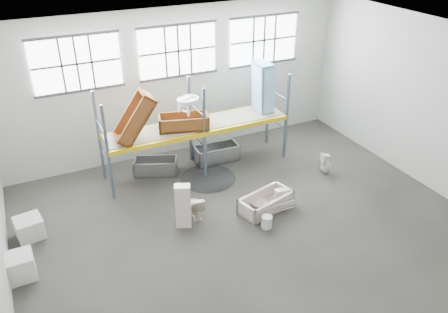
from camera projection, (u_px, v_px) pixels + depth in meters
floor at (248, 226)px, 12.41m from camera, size 12.00×10.00×0.10m
ceiling at (253, 42)px, 9.94m from camera, size 12.00×10.00×0.10m
wall_back at (178, 82)px, 15.16m from camera, size 12.00×0.10×5.00m
wall_front at (401, 274)px, 7.19m from camera, size 12.00×0.10×5.00m
wall_right at (427, 104)px, 13.47m from camera, size 0.10×10.00×5.00m
window_left at (77, 64)px, 13.33m from camera, size 2.60×0.04×1.60m
window_mid at (178, 51)px, 14.54m from camera, size 2.60×0.04×1.60m
window_right at (264, 40)px, 15.76m from camera, size 2.60×0.04×1.60m
rack_upright_la at (108, 154)px, 12.81m from camera, size 0.08×0.08×3.00m
rack_upright_lb at (99, 137)px, 13.75m from camera, size 0.08×0.08×3.00m
rack_upright_ma at (204, 134)px, 13.95m from camera, size 0.08×0.08×3.00m
rack_upright_mb at (190, 120)px, 14.89m from camera, size 0.08×0.08×3.00m
rack_upright_ra at (286, 117)px, 15.08m from camera, size 0.08×0.08×3.00m
rack_upright_rb at (268, 105)px, 16.03m from camera, size 0.08×0.08×3.00m
rack_beam_front at (204, 134)px, 13.95m from camera, size 6.00×0.10×0.14m
rack_beam_back at (190, 120)px, 14.89m from camera, size 6.00×0.10×0.14m
shelf_deck at (197, 124)px, 14.38m from camera, size 5.90×1.10×0.03m
wet_patch at (208, 178)px, 14.51m from camera, size 1.80×1.80×0.00m
bathtub_beige at (266, 202)px, 12.91m from camera, size 1.73×1.13×0.47m
cistern_spare at (281, 195)px, 13.16m from camera, size 0.43×0.26×0.39m
sink_in_tub at (258, 204)px, 12.98m from camera, size 0.52×0.52×0.16m
toilet_beige at (196, 206)px, 12.57m from camera, size 0.45×0.70×0.67m
cistern_tall at (183, 206)px, 12.05m from camera, size 0.49×0.41×1.28m
toilet_white at (326, 163)px, 14.63m from camera, size 0.40×0.39×0.73m
steel_tub_left at (156, 166)px, 14.69m from camera, size 1.53×1.14×0.51m
steel_tub_right at (217, 153)px, 15.44m from camera, size 1.53×0.78×0.55m
rust_tub_flat at (184, 122)px, 13.98m from camera, size 1.69×1.13×0.44m
rust_tub_tilted at (135, 118)px, 13.07m from camera, size 1.34×0.83×1.58m
sink_on_shelf at (189, 116)px, 13.72m from camera, size 0.85×0.77×0.62m
blue_tub_upright at (263, 88)px, 15.00m from camera, size 0.56×0.81×1.71m
bucket at (267, 222)px, 12.20m from camera, size 0.38×0.38×0.35m
carton_near at (18, 267)px, 10.47m from camera, size 0.74×0.64×0.62m
carton_far at (30, 228)px, 11.82m from camera, size 0.76×0.76×0.56m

